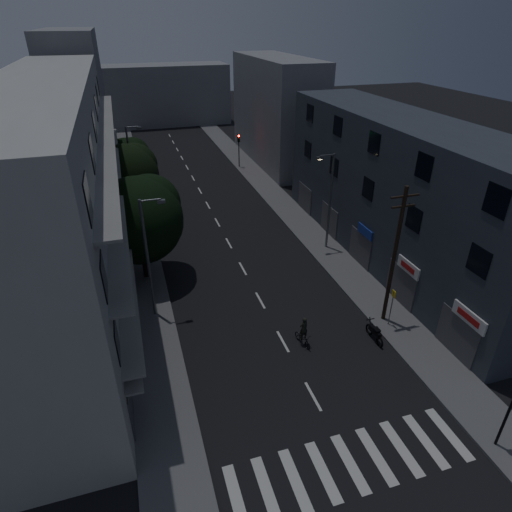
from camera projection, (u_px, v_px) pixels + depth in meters
ground at (216, 220)px, 41.32m from camera, size 160.00×160.00×0.00m
sidewalk_left at (137, 230)px, 39.35m from camera, size 3.00×90.00×0.15m
sidewalk_right at (289, 211)px, 43.22m from camera, size 3.00×90.00×0.15m
crosswalk at (350, 463)px, 18.82m from camera, size 10.90×3.00×0.01m
lane_markings at (204, 198)px, 46.53m from camera, size 0.15×60.50×0.01m
building_left at (61, 189)px, 28.97m from camera, size 7.00×36.00×14.00m
building_right at (398, 193)px, 32.56m from camera, size 6.19×28.00×11.00m
building_far_left at (79, 101)px, 53.47m from camera, size 6.00×20.00×16.00m
building_far_right at (276, 111)px, 55.41m from camera, size 6.00×20.00×13.00m
building_far_end at (160, 95)px, 76.37m from camera, size 24.00×8.00×10.00m
tree_near at (139, 217)px, 29.92m from camera, size 6.23×6.23×7.69m
tree_mid at (127, 174)px, 39.05m from camera, size 5.87×5.87×7.22m
tree_far at (127, 160)px, 44.84m from camera, size 5.03×5.03×6.21m
traffic_signal_far_right at (239, 144)px, 54.21m from camera, size 0.28×0.37×4.10m
traffic_signal_far_left at (136, 154)px, 50.41m from camera, size 0.28×0.37×4.10m
street_lamp_left_near at (149, 254)px, 25.97m from camera, size 1.51×0.25×8.00m
street_lamp_right at (329, 197)px, 34.11m from camera, size 1.51×0.25×8.00m
street_lamp_left_far at (132, 163)px, 42.20m from camera, size 1.51×0.25×8.00m
utility_pole at (395, 255)px, 25.36m from camera, size 1.80×0.24×9.00m
bus_stop_sign at (392, 301)px, 26.29m from camera, size 0.06×0.35×2.52m
motorcycle at (375, 333)px, 25.83m from camera, size 0.55×1.92×1.23m
cyclist at (303, 335)px, 25.39m from camera, size 0.87×1.63×1.96m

